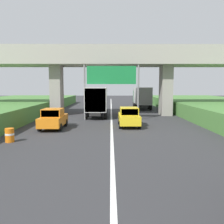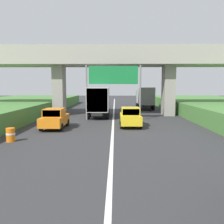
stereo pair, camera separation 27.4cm
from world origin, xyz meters
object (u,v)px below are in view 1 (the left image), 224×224
Objects in this scene: overhead_highway_sign at (111,79)px; car_orange at (53,119)px; car_yellow at (129,117)px; truck_red at (97,100)px; construction_barrel_3 at (10,135)px; truck_green at (142,97)px.

car_orange is (-4.95, -5.42, -3.49)m from overhead_highway_sign.
car_orange is 6.61m from car_yellow.
construction_barrel_3 is (-4.90, -13.21, -1.47)m from truck_red.
overhead_highway_sign is at bearing -58.93° from truck_red.
car_orange is at bearing -118.08° from truck_green.
construction_barrel_3 is at bearing -108.18° from car_orange.
car_orange is 1.00× the size of car_yellow.
truck_green is 8.11× the size of construction_barrel_3.
overhead_highway_sign reaches higher than car_orange.
overhead_highway_sign is at bearing -110.60° from truck_green.
truck_red is (-1.69, 2.81, -2.41)m from overhead_highway_sign.
car_yellow is at bearing -101.00° from truck_green.
truck_red is 8.91m from car_orange.
car_yellow reaches higher than construction_barrel_3.
construction_barrel_3 is at bearing -122.34° from overhead_highway_sign.
truck_green is 26.18m from construction_barrel_3.
truck_red is at bearing -122.76° from truck_green.
truck_red is 1.78× the size of car_yellow.
overhead_highway_sign is 12.91m from construction_barrel_3.
overhead_highway_sign reaches higher than truck_red.
truck_green is at bearing 61.92° from car_orange.
truck_red and truck_green have the same top height.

